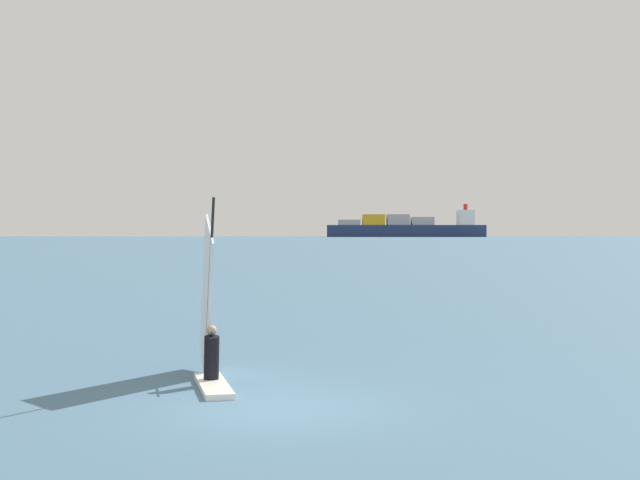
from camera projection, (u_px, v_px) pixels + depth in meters
ground_plane at (273, 408)px, 15.40m from camera, size 4000.00×4000.00×0.00m
windsurfer at (210, 336)px, 18.09m from camera, size 1.00×4.15×4.17m
cargo_ship at (406, 227)px, 821.37m from camera, size 155.66×34.76×32.28m
distant_headland at (448, 227)px, 1672.07m from camera, size 1362.13×489.96×33.72m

